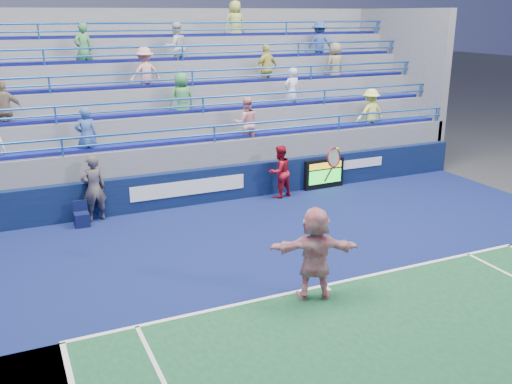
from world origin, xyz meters
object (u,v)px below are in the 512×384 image
judge_chair (82,219)px  tennis_player (315,253)px  line_judge (94,188)px  ball_girl (280,172)px  serve_speed_board (324,174)px

judge_chair → tennis_player: (3.80, -6.27, 0.77)m
line_judge → ball_girl: size_ratio=1.13×
ball_girl → tennis_player: bearing=53.8°
judge_chair → serve_speed_board: bearing=2.6°
serve_speed_board → tennis_player: tennis_player is taller
tennis_player → ball_girl: tennis_player is taller
serve_speed_board → ball_girl: 1.86m
judge_chair → ball_girl: ball_girl is taller
tennis_player → line_judge: tennis_player is taller
tennis_player → line_judge: (-3.36, 6.57, -0.03)m
judge_chair → line_judge: line_judge is taller
serve_speed_board → judge_chair: serve_speed_board is taller
serve_speed_board → judge_chair: 8.00m
judge_chair → line_judge: (0.43, 0.30, 0.74)m
serve_speed_board → ball_girl: (-1.81, -0.27, 0.34)m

